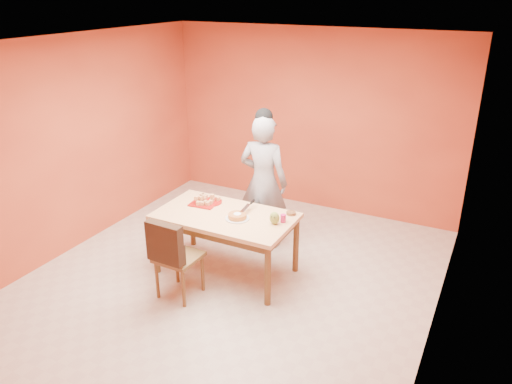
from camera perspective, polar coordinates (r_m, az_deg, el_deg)
The scene contains 17 objects.
floor at distance 6.00m, azimuth -2.86°, elevation -9.95°, with size 5.00×5.00×0.00m, color beige.
ceiling at distance 5.09m, azimuth -3.47°, elevation 16.65°, with size 5.00×5.00×0.00m, color silver.
wall_back at distance 7.56m, azimuth 6.42°, elevation 8.10°, with size 4.50×4.50×0.00m, color #C7512E.
wall_left at distance 6.75m, azimuth -20.00°, elevation 5.11°, with size 5.00×5.00×0.00m, color #C7512E.
wall_right at distance 4.76m, azimuth 21.07°, elevation -2.17°, with size 5.00×5.00×0.00m, color #C7512E.
dining_table at distance 5.84m, azimuth -3.52°, elevation -3.42°, with size 1.60×0.90×0.76m.
dining_chair at distance 5.53m, azimuth -8.96°, elevation -7.19°, with size 0.46×0.53×0.97m.
pastry_pile at distance 6.08m, azimuth -5.89°, elevation -0.76°, with size 0.28×0.28×0.09m, color tan, non-canonical shape.
person at distance 6.40m, azimuth 0.86°, elevation 1.15°, with size 0.64×0.42×1.77m, color gray.
pastry_platter at distance 6.11m, azimuth -5.87°, elevation -1.23°, with size 0.31×0.31×0.02m, color maroon.
red_dinner_plate at distance 6.12m, azimuth -5.18°, elevation -1.15°, with size 0.27×0.27×0.02m, color maroon.
white_cake_plate at distance 5.69m, azimuth -2.14°, elevation -3.03°, with size 0.28×0.28×0.01m, color silver.
sponge_cake at distance 5.67m, azimuth -2.15°, elevation -2.76°, with size 0.21×0.21×0.05m, color #C06731.
cake_server at distance 5.80m, azimuth -1.20°, elevation -1.83°, with size 0.05×0.24×0.01m, color silver.
egg_ornament at distance 5.54m, azimuth 2.13°, elevation -2.99°, with size 0.12×0.09×0.14m, color olive.
magenta_glass at distance 5.60m, azimuth 3.12°, elevation -3.02°, with size 0.06×0.06×0.09m, color #C51D61.
checker_tin at distance 5.80m, azimuth 4.02°, elevation -2.42°, with size 0.11×0.11×0.03m, color #3B1E10.
Camera 1 is at (2.55, -4.37, 3.22)m, focal length 35.00 mm.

